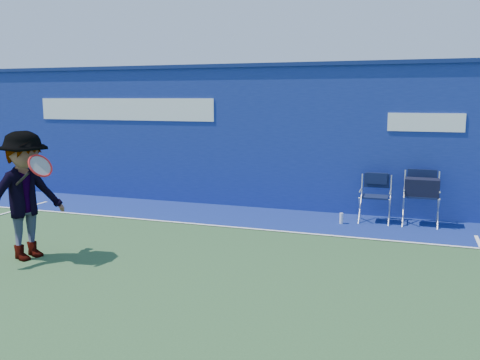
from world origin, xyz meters
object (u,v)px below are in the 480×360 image
(tennis_player, at_px, (26,196))
(directors_chair_right, at_px, (421,203))
(directors_chair_left, at_px, (375,206))
(water_bottle, at_px, (341,218))

(tennis_player, bearing_deg, directors_chair_right, 35.80)
(directors_chair_left, bearing_deg, tennis_player, -139.90)
(directors_chair_left, relative_size, water_bottle, 4.37)
(directors_chair_right, height_order, tennis_player, tennis_player)
(directors_chair_right, height_order, water_bottle, directors_chair_right)
(directors_chair_left, xyz_separation_m, tennis_player, (-4.70, -3.96, 0.64))
(directors_chair_left, height_order, directors_chair_right, directors_chair_right)
(directors_chair_right, bearing_deg, directors_chair_left, -177.95)
(water_bottle, bearing_deg, directors_chair_right, 15.73)
(directors_chair_right, relative_size, tennis_player, 0.54)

